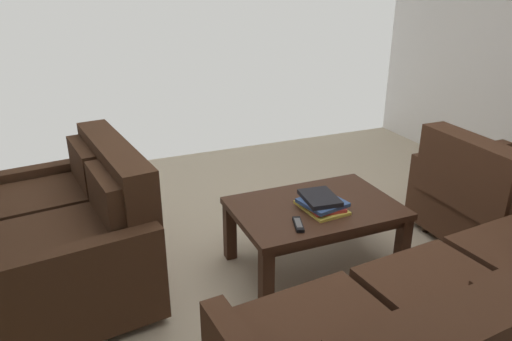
{
  "coord_description": "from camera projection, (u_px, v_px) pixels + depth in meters",
  "views": [
    {
      "loc": [
        1.24,
        2.17,
        1.75
      ],
      "look_at": [
        0.37,
        0.1,
        0.83
      ],
      "focal_mm": 33.84,
      "sensor_mm": 36.0,
      "label": 1
    }
  ],
  "objects": [
    {
      "name": "armchair_side",
      "position": [
        499.0,
        199.0,
        3.24
      ],
      "size": [
        0.91,
        0.97,
        0.81
      ],
      "color": "black",
      "rests_on": "ground"
    },
    {
      "name": "ground_plane",
      "position": [
        305.0,
        281.0,
        2.96
      ],
      "size": [
        4.83,
        4.83,
        0.01
      ],
      "primitive_type": "cube",
      "color": "#B7A88E"
    },
    {
      "name": "book_stack",
      "position": [
        322.0,
        203.0,
        2.89
      ],
      "size": [
        0.28,
        0.31,
        0.09
      ],
      "color": "#E0CC4C",
      "rests_on": "coffee_table"
    },
    {
      "name": "tv_remote",
      "position": [
        298.0,
        224.0,
        2.71
      ],
      "size": [
        0.09,
        0.17,
        0.02
      ],
      "color": "black",
      "rests_on": "coffee_table"
    },
    {
      "name": "coffee_table",
      "position": [
        315.0,
        215.0,
        2.98
      ],
      "size": [
        1.0,
        0.67,
        0.43
      ],
      "color": "#3D2316",
      "rests_on": "ground"
    },
    {
      "name": "loveseat_near",
      "position": [
        72.0,
        232.0,
        2.79
      ],
      "size": [
        1.0,
        1.34,
        0.85
      ],
      "color": "black",
      "rests_on": "ground"
    },
    {
      "name": "sofa_main",
      "position": [
        473.0,
        339.0,
        1.97
      ],
      "size": [
        2.04,
        1.04,
        0.88
      ],
      "color": "black",
      "rests_on": "ground"
    }
  ]
}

